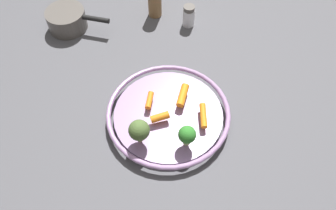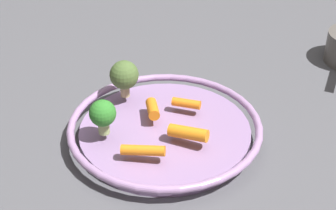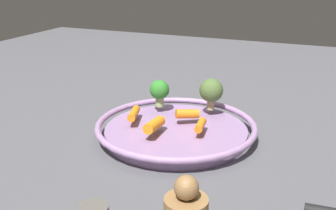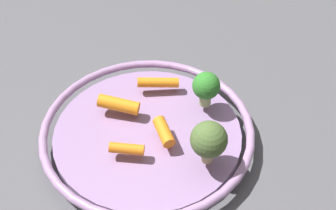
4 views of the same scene
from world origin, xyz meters
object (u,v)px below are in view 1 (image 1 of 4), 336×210
at_px(baby_carrot_right, 160,117).
at_px(broccoli_floret_mid, 139,131).
at_px(broccoli_floret_edge, 187,135).
at_px(salt_shaker, 189,16).
at_px(baby_carrot_left, 149,100).
at_px(baby_carrot_near_rim, 203,116).
at_px(saucepan, 67,20).
at_px(serving_bowl, 168,114).
at_px(baby_carrot_back, 183,95).

relative_size(baby_carrot_right, broccoli_floret_mid, 0.69).
bearing_deg(broccoli_floret_edge, salt_shaker, 104.47).
xyz_separation_m(baby_carrot_left, baby_carrot_near_rim, (0.15, -0.01, 0.00)).
height_order(salt_shaker, saucepan, salt_shaker).
bearing_deg(serving_bowl, saucepan, 149.59).
distance_m(baby_carrot_left, broccoli_floret_mid, 0.12).
height_order(baby_carrot_back, salt_shaker, salt_shaker).
bearing_deg(broccoli_floret_edge, baby_carrot_left, 144.82).
height_order(baby_carrot_back, saucepan, saucepan).
distance_m(baby_carrot_back, broccoli_floret_mid, 0.17).
bearing_deg(saucepan, baby_carrot_left, -32.67).
height_order(baby_carrot_right, salt_shaker, salt_shaker).
height_order(baby_carrot_right, broccoli_floret_edge, broccoli_floret_edge).
bearing_deg(baby_carrot_left, serving_bowl, -13.57).
xyz_separation_m(baby_carrot_near_rim, saucepan, (-0.52, 0.24, -0.01)).
height_order(baby_carrot_back, broccoli_floret_mid, broccoli_floret_mid).
height_order(baby_carrot_right, saucepan, saucepan).
xyz_separation_m(baby_carrot_left, baby_carrot_right, (0.04, -0.04, 0.00)).
bearing_deg(baby_carrot_near_rim, baby_carrot_left, 177.76).
bearing_deg(serving_bowl, baby_carrot_left, 166.43).
bearing_deg(baby_carrot_left, broccoli_floret_mid, -82.52).
bearing_deg(broccoli_floret_mid, baby_carrot_right, 68.09).
bearing_deg(serving_bowl, baby_carrot_near_rim, 4.89).
height_order(baby_carrot_left, baby_carrot_near_rim, baby_carrot_near_rim).
relative_size(baby_carrot_left, salt_shaker, 0.68).
xyz_separation_m(serving_bowl, baby_carrot_left, (-0.06, 0.01, 0.02)).
height_order(broccoli_floret_edge, saucepan, broccoli_floret_edge).
bearing_deg(baby_carrot_back, baby_carrot_right, -114.00).
bearing_deg(baby_carrot_right, baby_carrot_left, 134.83).
distance_m(baby_carrot_back, broccoli_floret_edge, 0.14).
xyz_separation_m(baby_carrot_back, broccoli_floret_edge, (0.05, -0.13, 0.03)).
bearing_deg(broccoli_floret_edge, serving_bowl, 132.81).
distance_m(baby_carrot_near_rim, broccoli_floret_edge, 0.09).
distance_m(serving_bowl, baby_carrot_right, 0.04).
bearing_deg(saucepan, broccoli_floret_edge, -33.34).
relative_size(baby_carrot_near_rim, baby_carrot_right, 1.42).
distance_m(baby_carrot_left, baby_carrot_right, 0.06).
bearing_deg(broccoli_floret_mid, baby_carrot_back, 66.95).
bearing_deg(broccoli_floret_mid, broccoli_floret_edge, 12.61).
bearing_deg(serving_bowl, baby_carrot_back, 65.85).
bearing_deg(baby_carrot_near_rim, baby_carrot_back, 146.25).
xyz_separation_m(baby_carrot_right, salt_shaker, (-0.03, 0.41, -0.01)).
distance_m(broccoli_floret_mid, broccoli_floret_edge, 0.12).
xyz_separation_m(baby_carrot_left, salt_shaker, (0.01, 0.37, -0.01)).
bearing_deg(baby_carrot_right, broccoli_floret_mid, -111.91).
height_order(baby_carrot_left, broccoli_floret_mid, broccoli_floret_mid).
bearing_deg(baby_carrot_left, salt_shaker, 88.34).
xyz_separation_m(baby_carrot_near_rim, baby_carrot_back, (-0.07, 0.05, 0.00)).
bearing_deg(saucepan, baby_carrot_right, -34.23).
relative_size(baby_carrot_near_rim, salt_shaker, 0.92).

